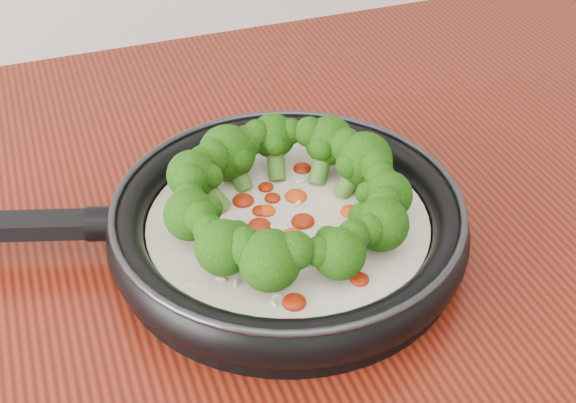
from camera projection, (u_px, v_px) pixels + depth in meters
name	position (u px, v px, depth m)	size (l,w,h in m)	color
skillet	(285.00, 218.00, 0.64)	(0.49, 0.37, 0.08)	black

